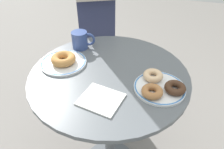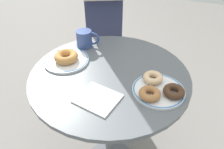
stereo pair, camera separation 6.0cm
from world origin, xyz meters
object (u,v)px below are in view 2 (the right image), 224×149
at_px(paper_napkin, 98,98).
at_px(person_figure, 102,2).
at_px(plate_left, 66,60).
at_px(donut_chocolate, 174,91).
at_px(donut_glazed, 153,78).
at_px(plate_right, 158,90).
at_px(donut_cinnamon, 150,94).
at_px(donut_old_fashioned, 66,56).
at_px(coffee_mug, 85,39).
at_px(cafe_table, 110,108).

bearing_deg(paper_napkin, person_figure, 113.06).
relative_size(plate_left, donut_chocolate, 2.56).
bearing_deg(donut_glazed, plate_right, -52.50).
bearing_deg(donut_chocolate, donut_cinnamon, -149.63).
height_order(plate_right, donut_cinnamon, donut_cinnamon).
distance_m(donut_cinnamon, paper_napkin, 0.19).
bearing_deg(donut_glazed, donut_chocolate, -29.12).
xyz_separation_m(donut_old_fashioned, donut_cinnamon, (0.41, -0.09, -0.00)).
relative_size(plate_right, paper_napkin, 1.35).
xyz_separation_m(plate_left, donut_cinnamon, (0.42, -0.10, 0.02)).
distance_m(plate_right, coffee_mug, 0.47).
bearing_deg(donut_chocolate, coffee_mug, 156.75).
xyz_separation_m(plate_right, donut_cinnamon, (-0.02, -0.05, 0.02)).
relative_size(cafe_table, plate_left, 3.61).
relative_size(donut_chocolate, coffee_mug, 0.70).
bearing_deg(coffee_mug, donut_glazed, -21.79).
height_order(coffee_mug, person_figure, person_figure).
height_order(cafe_table, plate_right, plate_right).
distance_m(donut_old_fashioned, paper_napkin, 0.29).
xyz_separation_m(donut_chocolate, donut_glazed, (-0.09, 0.05, 0.00)).
bearing_deg(plate_left, cafe_table, -1.31).
relative_size(plate_right, coffee_mug, 1.74).
bearing_deg(coffee_mug, donut_cinnamon, -32.25).
bearing_deg(plate_right, paper_napkin, -147.31).
relative_size(donut_chocolate, person_figure, 0.05).
relative_size(plate_left, coffee_mug, 1.79).
distance_m(donut_glazed, donut_cinnamon, 0.10).
xyz_separation_m(cafe_table, donut_old_fashioned, (-0.21, 0.00, 0.24)).
bearing_deg(cafe_table, donut_chocolate, -9.31).
distance_m(plate_left, plate_right, 0.44).
height_order(donut_chocolate, donut_glazed, same).
bearing_deg(cafe_table, donut_glazed, 1.68).
distance_m(donut_glazed, paper_napkin, 0.24).
bearing_deg(cafe_table, person_figure, 117.00).
bearing_deg(coffee_mug, paper_napkin, -55.51).
bearing_deg(paper_napkin, donut_chocolate, 25.49).
distance_m(donut_chocolate, paper_napkin, 0.28).
relative_size(cafe_table, donut_glazed, 9.25).
xyz_separation_m(donut_old_fashioned, person_figure, (-0.08, 0.58, 0.06)).
relative_size(cafe_table, donut_old_fashioned, 6.78).
xyz_separation_m(paper_napkin, person_figure, (-0.32, 0.75, 0.08)).
xyz_separation_m(cafe_table, plate_left, (-0.22, 0.01, 0.22)).
height_order(donut_chocolate, paper_napkin, donut_chocolate).
bearing_deg(donut_cinnamon, donut_chocolate, 30.37).
height_order(cafe_table, donut_old_fashioned, donut_old_fashioned).
xyz_separation_m(plate_right, donut_glazed, (-0.03, 0.04, 0.02)).
bearing_deg(paper_napkin, donut_glazed, 46.51).
bearing_deg(donut_old_fashioned, coffee_mug, 85.48).
distance_m(paper_napkin, coffee_mug, 0.40).
bearing_deg(person_figure, plate_right, -50.29).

